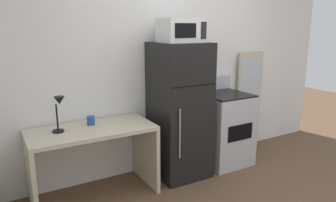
% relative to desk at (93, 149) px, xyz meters
% --- Properties ---
extents(wall_back_white, '(5.00, 0.10, 2.60)m').
position_rel_desk_xyz_m(wall_back_white, '(1.19, 0.37, 0.77)').
color(wall_back_white, white).
rests_on(wall_back_white, ground).
extents(desk, '(1.25, 0.60, 0.75)m').
position_rel_desk_xyz_m(desk, '(0.00, 0.00, 0.00)').
color(desk, beige).
rests_on(desk, ground).
extents(desk_lamp, '(0.14, 0.12, 0.35)m').
position_rel_desk_xyz_m(desk_lamp, '(-0.29, 0.03, 0.46)').
color(desk_lamp, black).
rests_on(desk_lamp, desk).
extents(coffee_mug, '(0.08, 0.08, 0.09)m').
position_rel_desk_xyz_m(coffee_mug, '(0.03, 0.11, 0.27)').
color(coffee_mug, '#264C99').
rests_on(coffee_mug, desk).
extents(refrigerator, '(0.58, 0.62, 1.58)m').
position_rel_desk_xyz_m(refrigerator, '(1.04, 0.00, 0.26)').
color(refrigerator, black).
rests_on(refrigerator, ground).
extents(microwave, '(0.46, 0.35, 0.26)m').
position_rel_desk_xyz_m(microwave, '(1.04, -0.02, 1.18)').
color(microwave, silver).
rests_on(microwave, refrigerator).
extents(oven_range, '(0.59, 0.61, 1.10)m').
position_rel_desk_xyz_m(oven_range, '(1.73, 0.00, -0.06)').
color(oven_range, '#B7B7BC').
rests_on(oven_range, ground).
extents(leaning_mirror, '(0.44, 0.03, 1.40)m').
position_rel_desk_xyz_m(leaning_mirror, '(2.38, 0.26, 0.17)').
color(leaning_mirror, '#C6B793').
rests_on(leaning_mirror, ground).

